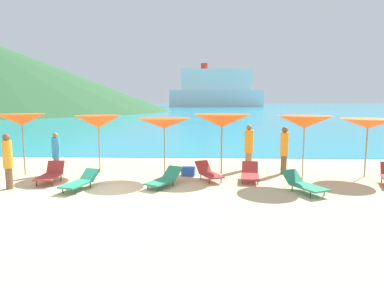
% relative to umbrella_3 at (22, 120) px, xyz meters
% --- Properties ---
extents(ground_plane, '(50.00, 100.00, 0.30)m').
position_rel_umbrella_3_xyz_m(ground_plane, '(3.93, 7.39, -2.30)').
color(ground_plane, beige).
extents(ocean_water, '(650.00, 440.00, 0.02)m').
position_rel_umbrella_3_xyz_m(ocean_water, '(3.93, 223.99, -2.14)').
color(ocean_water, teal).
rests_on(ocean_water, ground_plane).
extents(umbrella_3, '(1.91, 1.91, 2.37)m').
position_rel_umbrella_3_xyz_m(umbrella_3, '(0.00, 0.00, 0.00)').
color(umbrella_3, '#9E7F59').
rests_on(umbrella_3, ground_plane).
extents(umbrella_4, '(1.83, 1.83, 2.29)m').
position_rel_umbrella_3_xyz_m(umbrella_4, '(2.79, 0.50, -0.11)').
color(umbrella_4, '#9E7F59').
rests_on(umbrella_4, ground_plane).
extents(umbrella_5, '(2.00, 2.00, 2.22)m').
position_rel_umbrella_3_xyz_m(umbrella_5, '(5.47, -0.11, -0.12)').
color(umbrella_5, '#9E7F59').
rests_on(umbrella_5, ground_plane).
extents(umbrella_6, '(2.25, 2.25, 2.35)m').
position_rel_umbrella_3_xyz_m(umbrella_6, '(7.65, 0.49, -0.06)').
color(umbrella_6, '#9E7F59').
rests_on(umbrella_6, ground_plane).
extents(umbrella_7, '(2.02, 2.02, 2.35)m').
position_rel_umbrella_3_xyz_m(umbrella_7, '(10.47, -0.68, -0.02)').
color(umbrella_7, '#9E7F59').
rests_on(umbrella_7, ground_plane).
extents(umbrella_8, '(2.18, 2.18, 2.20)m').
position_rel_umbrella_3_xyz_m(umbrella_8, '(13.05, 0.13, -0.13)').
color(umbrella_8, '#9E7F59').
rests_on(umbrella_8, ground_plane).
extents(lounge_chair_1, '(0.79, 1.49, 0.60)m').
position_rel_umbrella_3_xyz_m(lounge_chair_1, '(8.63, -0.63, -1.89)').
color(lounge_chair_1, '#A53333').
rests_on(lounge_chair_1, ground_plane).
extents(lounge_chair_3, '(0.70, 1.40, 0.68)m').
position_rel_umbrella_3_xyz_m(lounge_chair_3, '(1.56, -1.15, -1.84)').
color(lounge_chair_3, '#A53333').
rests_on(lounge_chair_3, ground_plane).
extents(lounge_chair_7, '(1.23, 1.67, 0.59)m').
position_rel_umbrella_3_xyz_m(lounge_chair_7, '(10.10, -2.09, -1.87)').
color(lounge_chair_7, '#268C66').
rests_on(lounge_chair_7, ground_plane).
extents(lounge_chair_9, '(1.23, 1.62, 0.57)m').
position_rel_umbrella_3_xyz_m(lounge_chair_9, '(5.63, -1.52, -1.89)').
color(lounge_chair_9, '#268C66').
rests_on(lounge_chair_9, ground_plane).
extents(lounge_chair_10, '(1.08, 1.51, 0.62)m').
position_rel_umbrella_3_xyz_m(lounge_chair_10, '(7.13, -0.62, -1.86)').
color(lounge_chair_10, '#A53333').
rests_on(lounge_chair_10, ground_plane).
extents(lounge_chair_11, '(0.93, 1.62, 0.55)m').
position_rel_umbrella_3_xyz_m(lounge_chair_11, '(2.95, -2.00, -1.88)').
color(lounge_chair_11, '#268C66').
rests_on(lounge_chair_11, ground_plane).
extents(beachgoer_0, '(0.29, 0.29, 1.82)m').
position_rel_umbrella_3_xyz_m(beachgoer_0, '(0.61, -2.03, -1.16)').
color(beachgoer_0, brown).
rests_on(beachgoer_0, ground_plane).
extents(beachgoer_2, '(0.30, 0.30, 1.64)m').
position_rel_umbrella_3_xyz_m(beachgoer_2, '(1.16, 0.22, -1.27)').
color(beachgoer_2, '#A3704C').
rests_on(beachgoer_2, ground_plane).
extents(beachgoer_3, '(0.31, 0.31, 1.86)m').
position_rel_umbrella_3_xyz_m(beachgoer_3, '(10.12, 0.61, -1.15)').
color(beachgoer_3, brown).
rests_on(beachgoer_3, ground_plane).
extents(beachgoer_4, '(0.36, 0.36, 1.88)m').
position_rel_umbrella_3_xyz_m(beachgoer_4, '(8.83, 1.34, -1.15)').
color(beachgoer_4, '#A3704C').
rests_on(beachgoer_4, ground_plane).
extents(cooler_box, '(0.55, 0.43, 0.34)m').
position_rel_umbrella_3_xyz_m(cooler_box, '(6.37, 0.09, -1.98)').
color(cooler_box, blue).
rests_on(cooler_box, ground_plane).
extents(cruise_ship, '(49.24, 14.92, 22.28)m').
position_rel_umbrella_3_xyz_m(cruise_ship, '(13.18, 160.19, 6.41)').
color(cruise_ship, white).
rests_on(cruise_ship, ocean_water).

